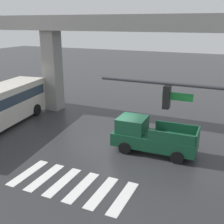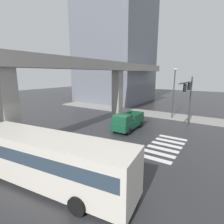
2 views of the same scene
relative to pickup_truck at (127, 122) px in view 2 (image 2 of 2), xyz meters
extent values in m
plane|color=#2D2D30|center=(-2.38, 0.05, -0.99)|extent=(120.00, 120.00, 0.00)
cube|color=silver|center=(-5.13, -5.21, -0.98)|extent=(0.55, 2.80, 0.01)
cube|color=silver|center=(-4.03, -5.21, -0.98)|extent=(0.55, 2.80, 0.01)
cube|color=silver|center=(-2.93, -5.21, -0.98)|extent=(0.55, 2.80, 0.01)
cube|color=silver|center=(-1.83, -5.21, -0.98)|extent=(0.55, 2.80, 0.01)
cube|color=silver|center=(-0.73, -5.21, -0.98)|extent=(0.55, 2.80, 0.01)
cube|color=silver|center=(0.37, -5.21, -0.98)|extent=(0.55, 2.80, 0.01)
cube|color=gray|center=(-2.38, 5.03, 6.63)|extent=(48.75, 1.99, 1.20)
cube|color=gray|center=(-10.65, 5.03, 2.52)|extent=(1.30, 1.30, 7.02)
cube|color=gray|center=(5.89, 5.03, 2.52)|extent=(1.30, 1.30, 7.02)
cube|color=slate|center=(19.31, 13.88, 19.29)|extent=(15.15, 14.72, 40.56)
cube|color=gray|center=(9.73, 2.05, -0.91)|extent=(4.00, 36.00, 0.15)
cube|color=#14472D|center=(0.30, 0.01, -0.21)|extent=(5.14, 2.02, 0.80)
cube|color=#14472D|center=(-1.15, -0.03, 0.64)|extent=(1.74, 1.79, 0.90)
cube|color=#3F5160|center=(-1.62, -0.04, 0.64)|extent=(0.14, 1.67, 0.77)
cube|color=#14472D|center=(1.47, -0.84, 0.49)|extent=(2.65, 0.16, 0.60)
cube|color=#14472D|center=(1.43, 0.91, 0.49)|extent=(2.65, 0.16, 0.60)
cube|color=#14472D|center=(2.80, 0.07, 0.49)|extent=(0.14, 1.75, 0.60)
cylinder|color=black|center=(-1.26, -0.93, -0.61)|extent=(0.77, 0.30, 0.76)
cylinder|color=black|center=(-1.30, 0.87, -0.61)|extent=(0.77, 0.30, 0.76)
cylinder|color=black|center=(1.90, -0.86, -0.61)|extent=(0.77, 0.30, 0.76)
cylinder|color=black|center=(1.86, 0.95, -0.61)|extent=(0.77, 0.30, 0.76)
cube|color=beige|center=(-11.69, -1.10, 0.65)|extent=(3.95, 11.04, 2.70)
cube|color=#2D3D4C|center=(-11.69, -1.10, 1.12)|extent=(3.92, 10.51, 0.76)
cylinder|color=black|center=(-10.99, 2.81, -0.51)|extent=(0.48, 1.00, 0.96)
cylinder|color=black|center=(-12.50, -4.21, -0.51)|extent=(0.48, 1.00, 0.96)
cylinder|color=black|center=(-10.07, -3.88, -0.51)|extent=(0.48, 1.00, 0.96)
cylinder|color=#38383D|center=(5.98, -5.60, 2.11)|extent=(0.18, 0.18, 6.20)
cylinder|color=#38383D|center=(2.78, -5.60, 4.61)|extent=(6.40, 0.14, 0.14)
cube|color=black|center=(4.38, -5.60, 4.09)|extent=(0.24, 0.32, 0.84)
sphere|color=green|center=(4.38, -5.60, 3.83)|extent=(0.17, 0.17, 0.17)
cube|color=black|center=(2.18, -5.60, 4.09)|extent=(0.24, 0.32, 0.84)
sphere|color=green|center=(2.18, -5.60, 3.83)|extent=(0.17, 0.17, 0.17)
cube|color=#19722D|center=(2.56, -5.60, 4.16)|extent=(1.10, 0.04, 0.28)
cylinder|color=#38383D|center=(8.53, -2.87, 2.51)|extent=(0.16, 0.16, 7.00)
ellipsoid|color=beige|center=(8.53, -2.87, 6.13)|extent=(0.44, 0.70, 0.24)
camera|label=1|loc=(4.40, -15.36, 6.71)|focal=44.68mm
camera|label=2|loc=(-17.55, -9.50, 5.53)|focal=28.28mm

